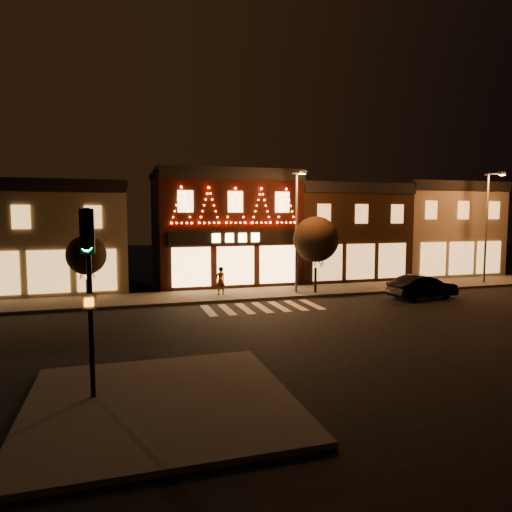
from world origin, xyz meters
name	(u,v)px	position (x,y,z in m)	size (l,w,h in m)	color
ground	(288,324)	(0.00, 0.00, 0.00)	(120.00, 120.00, 0.00)	black
sidewalk_far	(273,293)	(2.00, 8.00, 0.07)	(44.00, 4.00, 0.15)	#47423D
sidewalk_near	(161,401)	(-6.50, -7.50, 0.07)	(7.00, 7.00, 0.15)	#47423D
building_left	(34,237)	(-13.00, 13.99, 3.66)	(12.20, 8.28, 7.30)	#746952
building_pulp	(222,228)	(0.00, 13.98, 4.16)	(10.20, 8.34, 8.30)	black
building_right_a	(336,232)	(9.50, 13.99, 3.76)	(9.20, 8.28, 7.50)	#352012
building_right_b	(429,229)	(18.50, 13.99, 3.91)	(9.20, 8.28, 7.80)	#746952
traffic_signal_near	(88,266)	(-8.27, -6.97, 3.78)	(0.37, 0.53, 5.15)	black
streetlamp_mid	(297,222)	(3.31, 7.10, 4.65)	(0.61, 1.76, 7.67)	#59595E
streetlamp_right	(488,219)	(18.29, 7.15, 4.84)	(0.68, 1.83, 7.98)	#59595E
tree_left	(86,255)	(-9.35, 8.17, 2.80)	(2.27, 2.27, 3.79)	black
tree_right	(316,239)	(4.53, 6.95, 3.57)	(2.92, 2.92, 4.88)	black
dark_sedan	(423,287)	(10.28, 3.79, 0.72)	(1.53, 4.38, 1.44)	black
pedestrian	(220,281)	(-1.51, 7.84, 1.03)	(0.64, 0.42, 1.76)	gray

